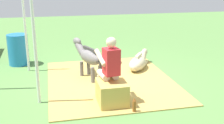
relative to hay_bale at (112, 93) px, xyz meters
The scene contains 10 objects.
ground_plane 1.33m from the hay_bale, ahead, with size 24.00×24.00×0.00m, color #568442.
hay_patch 1.29m from the hay_bale, 10.97° to the right, with size 3.55×2.97×0.02m, color tan.
hay_bale is the anchor object (origin of this frame).
person_seated 0.54m from the hay_bale, ahead, with size 0.70×0.48×1.35m.
pony_standing 1.62m from the hay_bale, ahead, with size 1.29×0.68×0.93m.
pony_lying 2.33m from the hay_bale, 31.07° to the right, with size 1.26×0.97×0.42m.
soda_bottle 0.57m from the hay_bale, 144.98° to the right, with size 0.07×0.07×0.30m.
water_barrel 3.76m from the hay_bale, 32.93° to the left, with size 0.57×0.57×0.88m, color #1E72B2.
tent_pole_left 1.74m from the hay_bale, 75.50° to the left, with size 0.06×0.06×2.34m, color silver.
tent_pole_right 3.17m from the hay_bale, 34.98° to the left, with size 0.06×0.06×2.34m, color silver.
Camera 1 is at (-6.28, 1.34, 2.44)m, focal length 44.83 mm.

